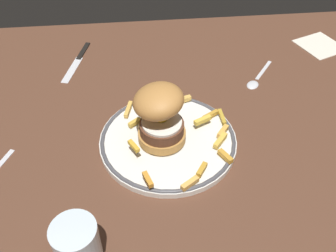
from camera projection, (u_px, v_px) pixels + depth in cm
name	position (u px, v px, depth cm)	size (l,w,h in cm)	color
ground_plane	(183.00, 139.00, 77.89)	(117.88, 95.50, 4.00)	brown
dinner_plate	(168.00, 140.00, 73.69)	(26.84, 26.84, 1.60)	white
burger	(160.00, 114.00, 69.25)	(10.86, 10.68, 11.92)	#B9813D
fries_pile	(189.00, 134.00, 72.92)	(20.76, 24.96, 2.45)	#EFAF51
water_glass	(78.00, 248.00, 53.86)	(6.66, 6.66, 8.66)	silver
knife	(79.00, 58.00, 95.84)	(6.18, 17.76, 0.70)	black
spoon	(255.00, 81.00, 88.66)	(9.45, 11.58, 0.90)	silver
napkin	(320.00, 45.00, 100.46)	(10.39, 10.77, 0.40)	silver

